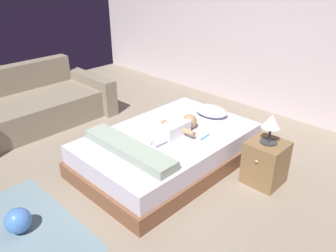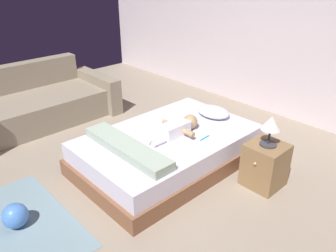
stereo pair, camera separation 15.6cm
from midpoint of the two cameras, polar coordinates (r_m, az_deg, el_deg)
ground_plane at (r=3.46m, az=-8.91°, el=-11.90°), size 8.00×8.00×0.00m
wall_behind_bed at (r=5.15m, az=18.42°, el=16.04°), size 8.00×0.12×2.64m
bed at (r=3.82m, az=-1.17°, el=-4.02°), size 1.29×2.03×0.39m
pillow at (r=4.19m, az=6.33°, el=2.57°), size 0.43×0.32×0.11m
baby at (r=3.71m, az=0.53°, el=-0.30°), size 0.47×0.68×0.17m
toothbrush at (r=3.67m, az=5.22°, el=-1.83°), size 0.03×0.17×0.02m
couch at (r=5.20m, az=-22.93°, el=3.18°), size 1.15×2.05×0.78m
nightstand at (r=3.63m, az=15.11°, el=-6.04°), size 0.37×0.40×0.47m
lamp at (r=3.41m, az=15.99°, el=0.49°), size 0.20×0.20×0.31m
rug at (r=3.32m, az=-27.16°, el=-16.91°), size 1.41×1.11×0.01m
toy_ball at (r=3.28m, az=-25.54°, el=-14.39°), size 0.23×0.23×0.23m
blanket at (r=3.38m, az=-8.10°, el=-3.87°), size 1.16×0.25×0.10m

